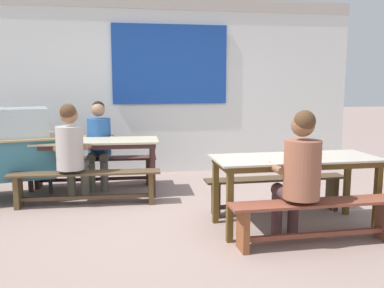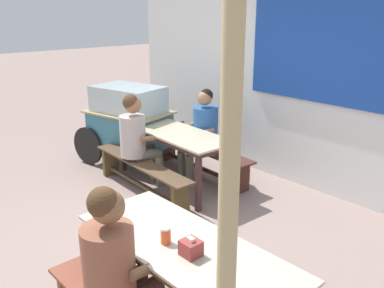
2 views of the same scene
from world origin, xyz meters
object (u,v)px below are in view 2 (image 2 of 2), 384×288
object	(u,v)px
bench_near_back	(232,273)
person_center_facing	(202,130)
dining_table_far	(172,136)
bench_far_back	(201,155)
bench_far_front	(141,172)
condiment_jar	(166,235)
person_left_back_turned	(137,136)
tissue_box	(191,248)
wooden_support_post	(227,260)
dining_table_near	(185,254)
person_near_front	(116,263)
food_cart	(128,119)

from	to	relation	value
bench_near_back	person_center_facing	xyz separation A→B (m)	(-2.11, 1.62, 0.42)
dining_table_far	bench_far_back	size ratio (longest dim) A/B	1.02
bench_far_back	bench_far_front	size ratio (longest dim) A/B	0.99
condiment_jar	bench_far_back	bearing A→B (deg)	132.80
person_left_back_turned	tissue_box	world-z (taller)	person_left_back_turned
person_center_facing	condiment_jar	size ratio (longest dim) A/B	10.66
tissue_box	wooden_support_post	world-z (taller)	wooden_support_post
person_center_facing	wooden_support_post	distance (m)	3.93
bench_far_front	person_center_facing	distance (m)	1.03
bench_far_front	person_center_facing	size ratio (longest dim) A/B	1.48
condiment_jar	bench_near_back	bearing A→B (deg)	81.26
dining_table_far	bench_far_back	distance (m)	0.63
person_center_facing	bench_far_front	bearing A→B (deg)	-97.80
dining_table_near	person_near_front	xyz separation A→B (m)	(-0.16, -0.45, 0.05)
person_center_facing	condiment_jar	bearing A→B (deg)	-47.59
wooden_support_post	person_left_back_turned	bearing A→B (deg)	152.15
bench_near_back	person_near_front	distance (m)	1.06
person_left_back_turned	dining_table_near	bearing A→B (deg)	-27.46
bench_far_back	food_cart	world-z (taller)	food_cart
bench_far_back	tissue_box	bearing A→B (deg)	-43.91
bench_far_front	food_cart	xyz separation A→B (m)	(-1.03, 0.50, 0.42)
dining_table_near	bench_near_back	world-z (taller)	dining_table_near
food_cart	person_left_back_turned	size ratio (longest dim) A/B	1.33
person_left_back_turned	person_center_facing	bearing A→B (deg)	71.48
food_cart	tissue_box	xyz separation A→B (m)	(3.40, -1.74, 0.11)
bench_near_back	person_left_back_turned	size ratio (longest dim) A/B	1.33
condiment_jar	person_left_back_turned	bearing A→B (deg)	149.88
person_left_back_turned	person_center_facing	size ratio (longest dim) A/B	1.01
bench_far_back	person_center_facing	xyz separation A→B (m)	(0.09, -0.07, 0.41)
bench_near_back	tissue_box	world-z (taller)	tissue_box
food_cart	bench_far_back	bearing A→B (deg)	24.96
food_cart	condiment_jar	size ratio (longest dim) A/B	14.34
bench_far_back	tissue_box	distance (m)	3.27
dining_table_near	person_left_back_turned	world-z (taller)	person_left_back_turned
dining_table_far	bench_near_back	distance (m)	2.54
tissue_box	condiment_jar	bearing A→B (deg)	-172.21
person_center_facing	condiment_jar	xyz separation A→B (m)	(2.01, -2.21, 0.11)
bench_far_back	tissue_box	xyz separation A→B (m)	(2.33, -2.24, 0.52)
dining_table_near	bench_far_back	distance (m)	3.13
dining_table_near	condiment_jar	distance (m)	0.19
dining_table_far	tissue_box	world-z (taller)	tissue_box
bench_far_front	person_center_facing	bearing A→B (deg)	82.20
person_left_back_turned	tissue_box	distance (m)	2.85
bench_far_front	person_left_back_turned	world-z (taller)	person_left_back_turned
person_near_front	food_cart	bearing A→B (deg)	145.59
dining_table_far	bench_far_front	xyz separation A→B (m)	(-0.02, -0.50, -0.40)
bench_far_front	bench_near_back	distance (m)	2.34
person_near_front	tissue_box	bearing A→B (deg)	54.00
person_center_facing	tissue_box	bearing A→B (deg)	-44.17
person_left_back_turned	bench_far_back	bearing A→B (deg)	77.87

